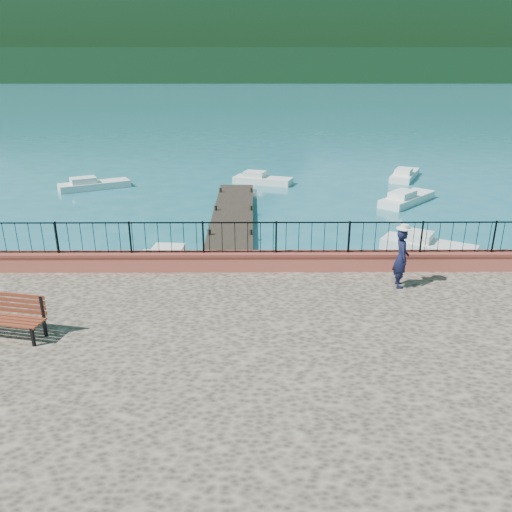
{
  "coord_description": "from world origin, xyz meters",
  "views": [
    {
      "loc": [
        -1.0,
        -10.57,
        7.0
      ],
      "look_at": [
        -0.92,
        2.0,
        2.3
      ],
      "focal_mm": 35.0,
      "sensor_mm": 36.0,
      "label": 1
    }
  ],
  "objects_px": {
    "boat_5": "(405,173)",
    "boat_3": "(94,182)",
    "boat_0": "(181,257)",
    "boat_4": "(263,178)",
    "person": "(401,258)",
    "boat_2": "(408,196)",
    "park_bench": "(7,325)",
    "boat_1": "(429,243)"
  },
  "relations": [
    {
      "from": "park_bench",
      "to": "boat_2",
      "type": "xyz_separation_m",
      "value": [
        14.32,
        16.98,
        -1.1
      ]
    },
    {
      "from": "park_bench",
      "to": "boat_4",
      "type": "relative_size",
      "value": 0.5
    },
    {
      "from": "boat_0",
      "to": "boat_4",
      "type": "xyz_separation_m",
      "value": [
        3.36,
        14.69,
        0.0
      ]
    },
    {
      "from": "person",
      "to": "boat_5",
      "type": "distance_m",
      "value": 21.86
    },
    {
      "from": "boat_0",
      "to": "boat_4",
      "type": "bearing_deg",
      "value": 81.73
    },
    {
      "from": "boat_4",
      "to": "boat_5",
      "type": "height_order",
      "value": "same"
    },
    {
      "from": "person",
      "to": "park_bench",
      "type": "bearing_deg",
      "value": 109.61
    },
    {
      "from": "park_bench",
      "to": "boat_5",
      "type": "xyz_separation_m",
      "value": [
        16.09,
        23.69,
        -1.1
      ]
    },
    {
      "from": "boat_5",
      "to": "boat_3",
      "type": "bearing_deg",
      "value": 124.3
    },
    {
      "from": "boat_2",
      "to": "boat_4",
      "type": "height_order",
      "value": "same"
    },
    {
      "from": "person",
      "to": "boat_3",
      "type": "distance_m",
      "value": 22.78
    },
    {
      "from": "boat_0",
      "to": "boat_2",
      "type": "bearing_deg",
      "value": 44.86
    },
    {
      "from": "boat_3",
      "to": "boat_5",
      "type": "xyz_separation_m",
      "value": [
        20.36,
        3.04,
        0.0
      ]
    },
    {
      "from": "park_bench",
      "to": "boat_1",
      "type": "relative_size",
      "value": 0.52
    },
    {
      "from": "person",
      "to": "boat_1",
      "type": "relative_size",
      "value": 0.47
    },
    {
      "from": "boat_0",
      "to": "boat_2",
      "type": "xyz_separation_m",
      "value": [
        11.36,
        9.61,
        0.0
      ]
    },
    {
      "from": "person",
      "to": "boat_2",
      "type": "distance_m",
      "value": 14.96
    },
    {
      "from": "boat_3",
      "to": "boat_4",
      "type": "relative_size",
      "value": 1.12
    },
    {
      "from": "person",
      "to": "boat_1",
      "type": "height_order",
      "value": "person"
    },
    {
      "from": "boat_1",
      "to": "boat_3",
      "type": "bearing_deg",
      "value": 177.12
    },
    {
      "from": "boat_3",
      "to": "boat_4",
      "type": "xyz_separation_m",
      "value": [
        10.58,
        1.42,
        0.0
      ]
    },
    {
      "from": "park_bench",
      "to": "boat_0",
      "type": "bearing_deg",
      "value": 79.98
    },
    {
      "from": "park_bench",
      "to": "boat_2",
      "type": "height_order",
      "value": "park_bench"
    },
    {
      "from": "boat_1",
      "to": "boat_4",
      "type": "bearing_deg",
      "value": 147.91
    },
    {
      "from": "boat_0",
      "to": "boat_5",
      "type": "height_order",
      "value": "same"
    },
    {
      "from": "boat_4",
      "to": "boat_1",
      "type": "bearing_deg",
      "value": -43.39
    },
    {
      "from": "park_bench",
      "to": "boat_4",
      "type": "xyz_separation_m",
      "value": [
        6.32,
        22.06,
        -1.1
      ]
    },
    {
      "from": "boat_3",
      "to": "boat_5",
      "type": "bearing_deg",
      "value": -19.77
    },
    {
      "from": "boat_4",
      "to": "boat_5",
      "type": "xyz_separation_m",
      "value": [
        9.77,
        1.63,
        0.0
      ]
    },
    {
      "from": "boat_0",
      "to": "boat_2",
      "type": "height_order",
      "value": "same"
    },
    {
      "from": "boat_1",
      "to": "boat_2",
      "type": "distance_m",
      "value": 8.2
    },
    {
      "from": "boat_3",
      "to": "boat_4",
      "type": "bearing_deg",
      "value": -20.64
    },
    {
      "from": "boat_5",
      "to": "person",
      "type": "bearing_deg",
      "value": -170.94
    },
    {
      "from": "park_bench",
      "to": "boat_1",
      "type": "distance_m",
      "value": 15.66
    },
    {
      "from": "person",
      "to": "boat_5",
      "type": "xyz_separation_m",
      "value": [
        6.27,
        20.87,
        -1.66
      ]
    },
    {
      "from": "person",
      "to": "boat_0",
      "type": "distance_m",
      "value": 8.4
    },
    {
      "from": "park_bench",
      "to": "boat_1",
      "type": "height_order",
      "value": "park_bench"
    },
    {
      "from": "park_bench",
      "to": "boat_0",
      "type": "relative_size",
      "value": 0.58
    },
    {
      "from": "park_bench",
      "to": "boat_4",
      "type": "bearing_deg",
      "value": 85.87
    },
    {
      "from": "boat_4",
      "to": "boat_2",
      "type": "bearing_deg",
      "value": -12.15
    },
    {
      "from": "boat_1",
      "to": "person",
      "type": "bearing_deg",
      "value": -84.64
    },
    {
      "from": "person",
      "to": "boat_5",
      "type": "height_order",
      "value": "person"
    }
  ]
}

